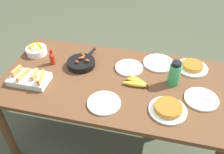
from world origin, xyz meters
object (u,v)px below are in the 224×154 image
(fruit_bowl_mango, at_px, (36,50))
(empty_plate_near_front, at_px, (201,99))
(frittata_plate_side, at_px, (192,67))
(hot_sauce_bottle, at_px, (52,58))
(empty_plate_far_left, at_px, (104,103))
(melon_tray, at_px, (30,79))
(empty_plate_mid_edge, at_px, (159,63))
(empty_plate_far_right, at_px, (129,68))
(frittata_plate_center, at_px, (168,109))
(banana_bunch, at_px, (137,83))
(water_bottle, at_px, (174,74))
(skillet, at_px, (82,63))

(fruit_bowl_mango, bearing_deg, empty_plate_near_front, -10.70)
(frittata_plate_side, relative_size, fruit_bowl_mango, 1.42)
(hot_sauce_bottle, bearing_deg, empty_plate_far_left, -33.25)
(melon_tray, relative_size, hot_sauce_bottle, 2.14)
(empty_plate_mid_edge, height_order, fruit_bowl_mango, fruit_bowl_mango)
(frittata_plate_side, relative_size, empty_plate_far_right, 1.11)
(empty_plate_near_front, bearing_deg, hot_sauce_bottle, 172.51)
(frittata_plate_side, bearing_deg, frittata_plate_center, -107.82)
(empty_plate_far_right, height_order, hot_sauce_bottle, hot_sauce_bottle)
(banana_bunch, height_order, melon_tray, melon_tray)
(frittata_plate_center, bearing_deg, empty_plate_far_right, 129.88)
(fruit_bowl_mango, relative_size, hot_sauce_bottle, 1.29)
(melon_tray, height_order, water_bottle, water_bottle)
(banana_bunch, relative_size, frittata_plate_center, 0.79)
(frittata_plate_side, distance_m, empty_plate_far_left, 0.84)
(empty_plate_far_right, height_order, empty_plate_mid_edge, same)
(empty_plate_near_front, bearing_deg, empty_plate_mid_edge, 132.29)
(skillet, xyz_separation_m, water_bottle, (0.77, -0.06, 0.07))
(frittata_plate_side, height_order, empty_plate_mid_edge, frittata_plate_side)
(banana_bunch, bearing_deg, frittata_plate_center, -42.47)
(frittata_plate_side, distance_m, empty_plate_mid_edge, 0.28)
(empty_plate_far_right, height_order, fruit_bowl_mango, fruit_bowl_mango)
(empty_plate_far_left, height_order, hot_sauce_bottle, hot_sauce_bottle)
(frittata_plate_center, distance_m, empty_plate_far_left, 0.45)
(melon_tray, relative_size, frittata_plate_center, 1.16)
(empty_plate_far_left, bearing_deg, water_bottle, 35.96)
(empty_plate_near_front, bearing_deg, fruit_bowl_mango, 169.30)
(banana_bunch, relative_size, frittata_plate_side, 0.80)
(banana_bunch, xyz_separation_m, skillet, (-0.50, 0.13, 0.01))
(skillet, relative_size, frittata_plate_side, 1.35)
(banana_bunch, height_order, frittata_plate_side, frittata_plate_side)
(empty_plate_mid_edge, bearing_deg, water_bottle, -61.43)
(melon_tray, bearing_deg, banana_bunch, 11.25)
(skillet, distance_m, water_bottle, 0.77)
(melon_tray, distance_m, empty_plate_far_right, 0.81)
(frittata_plate_side, height_order, hot_sauce_bottle, hot_sauce_bottle)
(empty_plate_mid_edge, bearing_deg, banana_bunch, -114.48)
(empty_plate_mid_edge, bearing_deg, empty_plate_far_left, -120.51)
(melon_tray, height_order, empty_plate_near_front, melon_tray)
(frittata_plate_center, relative_size, empty_plate_mid_edge, 0.99)
(empty_plate_far_left, xyz_separation_m, empty_plate_mid_edge, (0.34, 0.57, -0.00))
(skillet, relative_size, empty_plate_far_right, 1.50)
(frittata_plate_center, distance_m, empty_plate_far_right, 0.54)
(empty_plate_far_left, height_order, empty_plate_far_right, same)
(skillet, height_order, empty_plate_far_left, skillet)
(melon_tray, relative_size, empty_plate_far_left, 1.27)
(frittata_plate_center, relative_size, fruit_bowl_mango, 1.43)
(frittata_plate_center, xyz_separation_m, hot_sauce_bottle, (-1.00, 0.33, 0.04))
(banana_bunch, distance_m, frittata_plate_center, 0.34)
(frittata_plate_center, distance_m, frittata_plate_side, 0.56)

